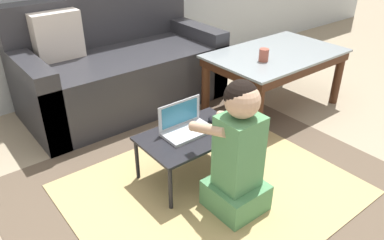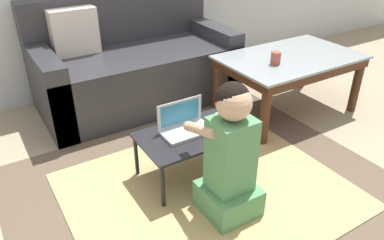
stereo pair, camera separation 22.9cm
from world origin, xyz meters
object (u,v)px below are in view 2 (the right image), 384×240
object	(u,v)px
coffee_table	(290,64)
person_seated	(230,157)
laptop	(185,127)
couch	(134,67)
cup_on_table	(276,58)
laptop_desk	(190,138)
computer_mouse	(216,122)

from	to	relation	value
coffee_table	person_seated	xyz separation A→B (m)	(-1.13, -0.72, -0.05)
laptop	coffee_table	bearing A→B (deg)	14.37
couch	cup_on_table	distance (m)	1.20
laptop_desk	person_seated	size ratio (longest dim) A/B	0.80
laptop_desk	cup_on_table	size ratio (longest dim) A/B	6.57
coffee_table	person_seated	bearing A→B (deg)	-147.57
coffee_table	cup_on_table	bearing A→B (deg)	-163.55
laptop_desk	person_seated	world-z (taller)	person_seated
laptop_desk	coffee_table	bearing A→B (deg)	16.33
person_seated	cup_on_table	size ratio (longest dim) A/B	8.21
couch	laptop_desk	world-z (taller)	couch
cup_on_table	couch	bearing A→B (deg)	128.76
laptop	laptop_desk	bearing A→B (deg)	-71.02
couch	laptop_desk	distance (m)	1.20
couch	computer_mouse	world-z (taller)	couch
laptop	computer_mouse	size ratio (longest dim) A/B	2.84
coffee_table	computer_mouse	xyz separation A→B (m)	(-0.94, -0.32, -0.09)
couch	laptop	world-z (taller)	couch
couch	cup_on_table	xyz separation A→B (m)	(0.74, -0.92, 0.22)
laptop_desk	laptop	world-z (taller)	laptop
coffee_table	laptop	xyz separation A→B (m)	(-1.15, -0.29, -0.08)
computer_mouse	person_seated	size ratio (longest dim) A/B	0.14
cup_on_table	laptop_desk	bearing A→B (deg)	-163.70
laptop	cup_on_table	distance (m)	0.96
computer_mouse	coffee_table	bearing A→B (deg)	18.90
laptop	computer_mouse	distance (m)	0.21
laptop	person_seated	size ratio (longest dim) A/B	0.39
person_seated	cup_on_table	world-z (taller)	person_seated
computer_mouse	cup_on_table	world-z (taller)	cup_on_table
couch	coffee_table	bearing A→B (deg)	-41.28
laptop	cup_on_table	bearing A→B (deg)	13.84
laptop_desk	person_seated	xyz separation A→B (m)	(0.01, -0.38, 0.09)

